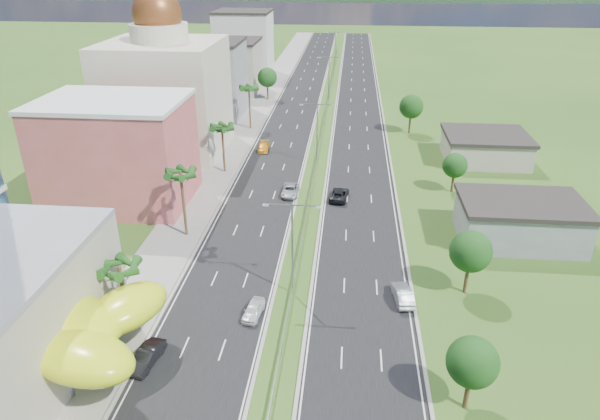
# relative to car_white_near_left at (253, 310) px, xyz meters

# --- Properties ---
(ground) EXTENTS (500.00, 500.00, 0.00)m
(ground) POSITION_rel_car_white_near_left_xyz_m (3.61, -5.54, -0.74)
(ground) COLOR #2D5119
(ground) RESTS_ON ground
(road_left) EXTENTS (11.00, 260.00, 0.04)m
(road_left) POSITION_rel_car_white_near_left_xyz_m (-3.89, 84.46, -0.72)
(road_left) COLOR black
(road_left) RESTS_ON ground
(road_right) EXTENTS (11.00, 260.00, 0.04)m
(road_right) POSITION_rel_car_white_near_left_xyz_m (11.11, 84.46, -0.72)
(road_right) COLOR black
(road_right) RESTS_ON ground
(sidewalk_left) EXTENTS (7.00, 260.00, 0.12)m
(sidewalk_left) POSITION_rel_car_white_near_left_xyz_m (-13.39, 84.46, -0.68)
(sidewalk_left) COLOR gray
(sidewalk_left) RESTS_ON ground
(median_guardrail) EXTENTS (0.10, 216.06, 0.76)m
(median_guardrail) POSITION_rel_car_white_near_left_xyz_m (3.61, 66.45, -0.12)
(median_guardrail) COLOR gray
(median_guardrail) RESTS_ON ground
(streetlight_median_b) EXTENTS (6.04, 0.25, 11.00)m
(streetlight_median_b) POSITION_rel_car_white_near_left_xyz_m (3.61, 4.46, 6.01)
(streetlight_median_b) COLOR gray
(streetlight_median_b) RESTS_ON ground
(streetlight_median_c) EXTENTS (6.04, 0.25, 11.00)m
(streetlight_median_c) POSITION_rel_car_white_near_left_xyz_m (3.61, 44.46, 6.01)
(streetlight_median_c) COLOR gray
(streetlight_median_c) RESTS_ON ground
(streetlight_median_d) EXTENTS (6.04, 0.25, 11.00)m
(streetlight_median_d) POSITION_rel_car_white_near_left_xyz_m (3.61, 89.46, 6.01)
(streetlight_median_d) COLOR gray
(streetlight_median_d) RESTS_ON ground
(streetlight_median_e) EXTENTS (6.04, 0.25, 11.00)m
(streetlight_median_e) POSITION_rel_car_white_near_left_xyz_m (3.61, 134.46, 6.01)
(streetlight_median_e) COLOR gray
(streetlight_median_e) RESTS_ON ground
(lime_canopy) EXTENTS (18.00, 15.00, 7.40)m
(lime_canopy) POSITION_rel_car_white_near_left_xyz_m (-16.39, -9.55, 4.25)
(lime_canopy) COLOR #D3E816
(lime_canopy) RESTS_ON ground
(pink_shophouse) EXTENTS (20.00, 15.00, 15.00)m
(pink_shophouse) POSITION_rel_car_white_near_left_xyz_m (-24.39, 26.46, 6.76)
(pink_shophouse) COLOR #BC534D
(pink_shophouse) RESTS_ON ground
(domed_building) EXTENTS (20.00, 20.00, 28.70)m
(domed_building) POSITION_rel_car_white_near_left_xyz_m (-24.39, 49.46, 10.61)
(domed_building) COLOR beige
(domed_building) RESTS_ON ground
(midrise_grey) EXTENTS (16.00, 15.00, 16.00)m
(midrise_grey) POSITION_rel_car_white_near_left_xyz_m (-23.39, 74.46, 7.26)
(midrise_grey) COLOR gray
(midrise_grey) RESTS_ON ground
(midrise_beige) EXTENTS (16.00, 15.00, 13.00)m
(midrise_beige) POSITION_rel_car_white_near_left_xyz_m (-23.39, 96.46, 5.76)
(midrise_beige) COLOR #A8A28B
(midrise_beige) RESTS_ON ground
(midrise_white) EXTENTS (16.00, 15.00, 18.00)m
(midrise_white) POSITION_rel_car_white_near_left_xyz_m (-23.39, 119.46, 8.26)
(midrise_white) COLOR silver
(midrise_white) RESTS_ON ground
(shed_near) EXTENTS (15.00, 10.00, 5.00)m
(shed_near) POSITION_rel_car_white_near_left_xyz_m (31.61, 19.46, 1.76)
(shed_near) COLOR gray
(shed_near) RESTS_ON ground
(shed_far) EXTENTS (14.00, 12.00, 4.40)m
(shed_far) POSITION_rel_car_white_near_left_xyz_m (33.61, 49.46, 1.46)
(shed_far) COLOR #A8A28B
(shed_far) RESTS_ON ground
(palm_tree_b) EXTENTS (3.60, 3.60, 8.10)m
(palm_tree_b) POSITION_rel_car_white_near_left_xyz_m (-11.89, -3.54, 6.32)
(palm_tree_b) COLOR #47301C
(palm_tree_b) RESTS_ON ground
(palm_tree_c) EXTENTS (3.60, 3.60, 9.60)m
(palm_tree_c) POSITION_rel_car_white_near_left_xyz_m (-11.89, 16.46, 7.76)
(palm_tree_c) COLOR #47301C
(palm_tree_c) RESTS_ON ground
(palm_tree_d) EXTENTS (3.60, 3.60, 8.60)m
(palm_tree_d) POSITION_rel_car_white_near_left_xyz_m (-11.89, 39.46, 6.80)
(palm_tree_d) COLOR #47301C
(palm_tree_d) RESTS_ON ground
(palm_tree_e) EXTENTS (3.60, 3.60, 9.40)m
(palm_tree_e) POSITION_rel_car_white_near_left_xyz_m (-11.89, 64.46, 7.57)
(palm_tree_e) COLOR #47301C
(palm_tree_e) RESTS_ON ground
(leafy_tree_lfar) EXTENTS (4.90, 4.90, 8.05)m
(leafy_tree_lfar) POSITION_rel_car_white_near_left_xyz_m (-11.89, 89.46, 4.84)
(leafy_tree_lfar) COLOR #47301C
(leafy_tree_lfar) RESTS_ON ground
(leafy_tree_ra) EXTENTS (4.20, 4.20, 6.90)m
(leafy_tree_ra) POSITION_rel_car_white_near_left_xyz_m (19.61, -10.54, 4.04)
(leafy_tree_ra) COLOR #47301C
(leafy_tree_ra) RESTS_ON ground
(leafy_tree_rb) EXTENTS (4.55, 4.55, 7.47)m
(leafy_tree_rb) POSITION_rel_car_white_near_left_xyz_m (22.61, 6.46, 4.44)
(leafy_tree_rb) COLOR #47301C
(leafy_tree_rb) RESTS_ON ground
(leafy_tree_rc) EXTENTS (3.85, 3.85, 6.33)m
(leafy_tree_rc) POSITION_rel_car_white_near_left_xyz_m (25.61, 34.46, 3.63)
(leafy_tree_rc) COLOR #47301C
(leafy_tree_rc) RESTS_ON ground
(leafy_tree_rd) EXTENTS (4.90, 4.90, 8.05)m
(leafy_tree_rd) POSITION_rel_car_white_near_left_xyz_m (21.61, 64.46, 4.84)
(leafy_tree_rd) COLOR #47301C
(leafy_tree_rd) RESTS_ON ground
(car_white_near_left) EXTENTS (2.18, 4.29, 1.40)m
(car_white_near_left) POSITION_rel_car_white_near_left_xyz_m (0.00, 0.00, 0.00)
(car_white_near_left) COLOR white
(car_white_near_left) RESTS_ON road_left
(car_dark_left) EXTENTS (2.37, 4.91, 1.55)m
(car_dark_left) POSITION_rel_car_white_near_left_xyz_m (-8.45, -7.98, 0.08)
(car_dark_left) COLOR black
(car_dark_left) RESTS_ON road_left
(car_silver_mid_left) EXTENTS (2.50, 5.28, 1.46)m
(car_silver_mid_left) POSITION_rel_car_white_near_left_xyz_m (0.41, 30.80, 0.03)
(car_silver_mid_left) COLOR #A8ABB0
(car_silver_mid_left) RESTS_ON road_left
(car_yellow_far_left) EXTENTS (2.23, 4.89, 1.39)m
(car_yellow_far_left) POSITION_rel_car_white_near_left_xyz_m (-6.88, 50.68, -0.01)
(car_yellow_far_left) COLOR gold
(car_yellow_far_left) RESTS_ON road_left
(car_silver_right) EXTENTS (2.38, 5.11, 1.62)m
(car_silver_right) POSITION_rel_car_white_near_left_xyz_m (15.58, 4.13, 0.11)
(car_silver_right) COLOR #A0A2A7
(car_silver_right) RESTS_ON road_right
(car_dark_far_right) EXTENTS (3.12, 5.67, 1.50)m
(car_dark_far_right) POSITION_rel_car_white_near_left_xyz_m (8.00, 29.94, 0.05)
(car_dark_far_right) COLOR black
(car_dark_far_right) RESTS_ON road_right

